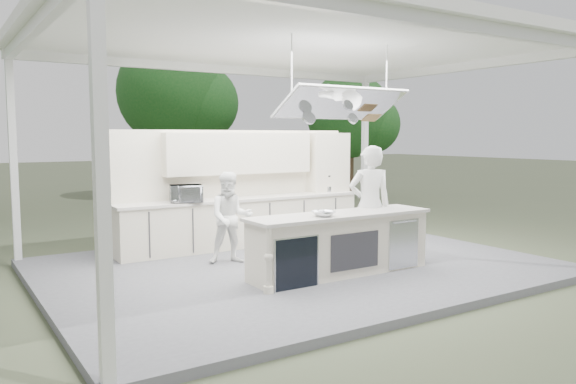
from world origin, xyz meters
TOP-DOWN VIEW (x-y plane):
  - ground at (0.00, 0.00)m, footprint 90.00×90.00m
  - stage_deck at (0.00, 0.00)m, footprint 8.00×6.00m
  - tent at (0.00, -0.01)m, footprint 8.20×6.20m
  - demo_island at (0.18, -0.91)m, footprint 3.10×0.79m
  - back_counter at (0.00, 1.90)m, footprint 5.08×0.72m
  - back_wall_unit at (0.44, 2.11)m, footprint 5.05×0.48m
  - tree_cluster at (-0.16, 9.77)m, footprint 19.55×9.40m
  - head_chef at (1.08, -0.57)m, footprint 0.85×0.71m
  - sous_chef at (-0.89, 0.69)m, footprint 0.90×0.80m
  - toaster_oven at (-1.26, 1.72)m, footprint 0.65×0.53m
  - bowl_large at (-0.22, -1.02)m, footprint 0.35×0.35m
  - bowl_small at (-0.24, -1.09)m, footprint 0.27×0.27m

SIDE VIEW (x-z plane):
  - ground at x=0.00m, z-range 0.00..0.00m
  - stage_deck at x=0.00m, z-range 0.00..0.12m
  - demo_island at x=0.18m, z-range 0.12..1.07m
  - back_counter at x=0.00m, z-range 0.12..1.07m
  - sous_chef at x=-0.89m, z-range 0.12..1.66m
  - bowl_small at x=-0.24m, z-range 1.07..1.14m
  - head_chef at x=1.08m, z-range 0.12..2.10m
  - bowl_large at x=-0.22m, z-range 1.07..1.15m
  - toaster_oven at x=-1.26m, z-range 1.07..1.38m
  - back_wall_unit at x=0.44m, z-range 0.45..2.70m
  - tree_cluster at x=-0.16m, z-range 0.36..6.21m
  - tent at x=0.00m, z-range 1.78..5.64m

